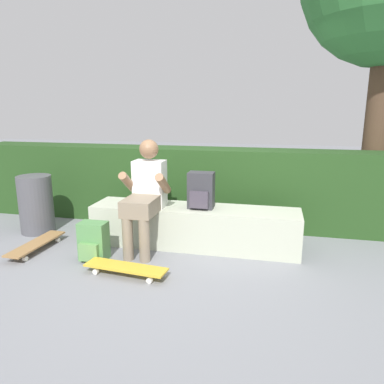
# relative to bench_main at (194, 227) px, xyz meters

# --- Properties ---
(ground_plane) EXTENTS (24.00, 24.00, 0.00)m
(ground_plane) POSITION_rel_bench_main_xyz_m (0.00, -0.36, -0.23)
(ground_plane) COLOR gray
(bench_main) EXTENTS (2.32, 0.50, 0.45)m
(bench_main) POSITION_rel_bench_main_xyz_m (0.00, 0.00, 0.00)
(bench_main) COLOR #B1B6A0
(bench_main) RESTS_ON ground
(person_skater) EXTENTS (0.49, 0.62, 1.20)m
(person_skater) POSITION_rel_bench_main_xyz_m (-0.49, -0.22, 0.42)
(person_skater) COLOR white
(person_skater) RESTS_ON ground
(skateboard_near_person) EXTENTS (0.82, 0.28, 0.09)m
(skateboard_near_person) POSITION_rel_bench_main_xyz_m (-0.46, -0.88, -0.15)
(skateboard_near_person) COLOR gold
(skateboard_near_person) RESTS_ON ground
(skateboard_beside_bench) EXTENTS (0.22, 0.81, 0.09)m
(skateboard_beside_bench) POSITION_rel_bench_main_xyz_m (-1.66, -0.53, -0.15)
(skateboard_beside_bench) COLOR olive
(skateboard_beside_bench) RESTS_ON ground
(backpack_on_bench) EXTENTS (0.28, 0.23, 0.40)m
(backpack_on_bench) POSITION_rel_bench_main_xyz_m (0.08, -0.01, 0.42)
(backpack_on_bench) COLOR #333338
(backpack_on_bench) RESTS_ON bench_main
(backpack_on_ground) EXTENTS (0.28, 0.23, 0.40)m
(backpack_on_ground) POSITION_rel_bench_main_xyz_m (-0.92, -0.61, -0.03)
(backpack_on_ground) COLOR #51894C
(backpack_on_ground) RESTS_ON ground
(hedge_row) EXTENTS (5.87, 0.51, 1.01)m
(hedge_row) POSITION_rel_bench_main_xyz_m (-0.37, 0.87, 0.28)
(hedge_row) COLOR #22421A
(hedge_row) RESTS_ON ground
(trash_bin) EXTENTS (0.41, 0.41, 0.72)m
(trash_bin) POSITION_rel_bench_main_xyz_m (-2.03, 0.03, 0.13)
(trash_bin) COLOR #4C4C51
(trash_bin) RESTS_ON ground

